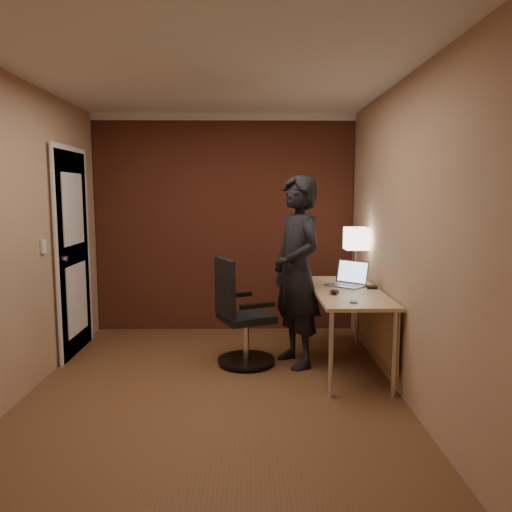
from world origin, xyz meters
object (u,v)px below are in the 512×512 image
laptop (349,279)px  mouse (334,292)px  wallet (372,287)px  desk_lamp (356,239)px  phone (354,301)px  person (297,272)px  desk (354,303)px  office_chair (240,319)px

laptop → mouse: 0.47m
wallet → laptop: bearing=141.7°
laptop → desk_lamp: bearing=66.2°
desk_lamp → mouse: (-0.33, -0.69, -0.40)m
desk_lamp → phone: size_ratio=4.65×
mouse → person: size_ratio=0.06×
mouse → wallet: (0.40, 0.27, -0.01)m
desk → wallet: 0.23m
desk_lamp → person: (-0.63, -0.40, -0.26)m
office_chair → person: person is taller
laptop → wallet: bearing=-38.3°
desk_lamp → office_chair: bearing=-160.0°
desk → desk_lamp: desk_lamp is taller
phone → office_chair: (-0.93, 0.58, -0.30)m
mouse → office_chair: office_chair is taller
desk_lamp → office_chair: 1.42m
desk → mouse: 0.33m
mouse → wallet: bearing=57.7°
desk → desk_lamp: 0.74m
phone → laptop: bearing=92.4°
laptop → phone: (-0.10, -0.73, -0.06)m
phone → person: bearing=134.4°
desk_lamp → office_chair: (-1.15, -0.42, -0.71)m
person → desk_lamp: bearing=98.1°
person → wallet: bearing=64.3°
desk_lamp → mouse: 0.86m
desk → office_chair: office_chair is taller
desk → wallet: (0.17, 0.07, 0.14)m
wallet → desk: bearing=-157.3°
person → desk: bearing=56.1°
laptop → wallet: size_ratio=3.81×
desk_lamp → laptop: size_ratio=1.28×
mouse → phone: mouse is taller
mouse → wallet: mouse is taller
desk_lamp → mouse: bearing=-115.5°
desk_lamp → mouse: desk_lamp is taller
laptop → wallet: (0.19, -0.15, -0.05)m
office_chair → desk: bearing=-3.5°
desk → phone: 0.54m
office_chair → wallet: bearing=0.4°
desk → phone: (-0.12, -0.51, 0.13)m
desk → laptop: (-0.01, 0.22, 0.19)m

